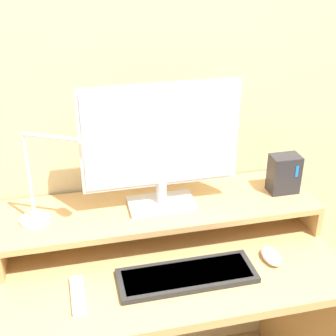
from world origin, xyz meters
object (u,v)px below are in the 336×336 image
at_px(desk_lamp, 51,184).
at_px(monitor, 159,144).
at_px(keyboard, 187,275).
at_px(mouse, 271,256).
at_px(remote_control, 78,295).
at_px(router_dock, 284,174).

bearing_deg(desk_lamp, monitor, 5.80).
relative_size(monitor, keyboard, 1.21).
distance_m(monitor, mouse, 0.51).
xyz_separation_m(keyboard, remote_control, (-0.33, -0.01, -0.00)).
relative_size(desk_lamp, mouse, 3.09).
xyz_separation_m(monitor, keyboard, (0.03, -0.24, -0.33)).
bearing_deg(remote_control, desk_lamp, 101.86).
bearing_deg(mouse, router_dock, 59.46).
distance_m(mouse, remote_control, 0.61).
xyz_separation_m(monitor, mouse, (0.31, -0.22, -0.33)).
xyz_separation_m(desk_lamp, router_dock, (0.79, 0.03, -0.08)).
distance_m(monitor, keyboard, 0.41).
distance_m(router_dock, keyboard, 0.51).
height_order(desk_lamp, remote_control, desk_lamp).
xyz_separation_m(mouse, remote_control, (-0.61, -0.03, -0.01)).
relative_size(keyboard, remote_control, 2.69).
bearing_deg(remote_control, router_dock, 18.68).
distance_m(monitor, remote_control, 0.51).
height_order(router_dock, mouse, router_dock).
xyz_separation_m(monitor, router_dock, (0.44, -0.00, -0.16)).
bearing_deg(remote_control, mouse, 2.86).
xyz_separation_m(router_dock, remote_control, (-0.74, -0.25, -0.18)).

